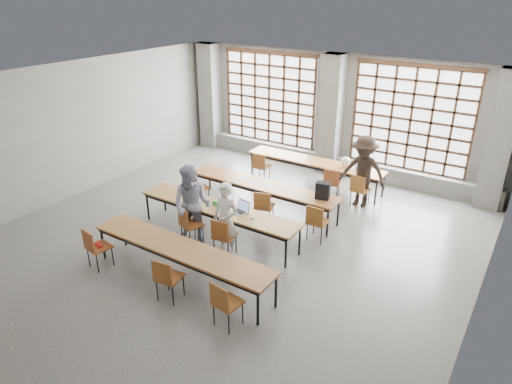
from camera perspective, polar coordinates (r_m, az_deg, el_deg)
floor at (r=10.19m, az=-3.73°, el=-6.43°), size 11.00×11.00×0.00m
ceiling at (r=8.92m, az=-4.35°, el=13.26°), size 11.00×11.00×0.00m
wall_back at (r=13.97m, az=9.83°, el=9.71°), size 10.00×0.00×10.00m
wall_left at (r=12.92m, az=-22.19°, el=7.05°), size 0.00×11.00×11.00m
wall_right at (r=7.77m, az=27.10°, el=-5.02°), size 0.00×11.00×11.00m
column_left at (r=16.02m, az=-5.73°, el=11.81°), size 0.60×0.55×3.50m
column_mid at (r=13.72m, az=9.35°, el=9.48°), size 0.60×0.55×3.50m
column_right at (r=12.67m, az=28.22°, el=5.62°), size 0.60×0.55×3.50m
window_left at (r=14.88m, az=1.68°, el=11.54°), size 3.32×0.12×3.00m
window_right at (r=13.17m, az=18.78°, el=8.54°), size 3.32×0.12×3.00m
sill_ledge at (r=14.25m, az=9.08°, el=3.71°), size 9.80×0.35×0.50m
desk_row_a at (r=12.93m, az=7.32°, el=3.61°), size 4.00×0.70×0.73m
desk_row_b at (r=11.31m, az=0.84°, el=0.70°), size 4.00×0.70×0.73m
desk_row_c at (r=10.18m, az=-4.81°, el=-2.22°), size 4.00×0.70×0.73m
desk_row_d at (r=8.77m, az=-9.37°, el=-7.19°), size 4.00×0.70×0.73m
chair_back_left at (r=13.09m, az=0.58°, el=3.48°), size 0.46×0.46×0.88m
chair_back_mid at (r=12.13m, az=9.43°, el=1.39°), size 0.52×0.52×0.88m
chair_back_right at (r=11.87m, az=12.80°, el=0.57°), size 0.47×0.47×0.88m
chair_mid_left at (r=11.79m, az=-7.46°, el=0.83°), size 0.50×0.51×0.88m
chair_mid_centre at (r=10.68m, az=0.95°, el=-1.56°), size 0.52×0.52×0.88m
chair_mid_right at (r=10.09m, az=7.58°, el=-3.44°), size 0.43×0.44×0.88m
chair_front_left at (r=10.01m, az=-8.44°, el=-3.74°), size 0.53×0.53×0.88m
chair_front_right at (r=9.47m, az=-4.17°, el=-5.24°), size 0.47×0.47×0.88m
chair_near_left at (r=9.62m, az=-19.50°, el=-6.23°), size 0.48×0.49×0.88m
chair_near_mid at (r=8.34m, az=-11.12°, el=-10.22°), size 0.47×0.48×0.88m
chair_near_right at (r=7.65m, az=-3.96°, el=-13.39°), size 0.47×0.47×0.88m
student_male at (r=9.44m, az=-3.80°, el=-3.48°), size 0.59×0.39×1.61m
student_female at (r=9.91m, az=-7.99°, el=-1.64°), size 1.05×0.92×1.80m
student_back at (r=11.83m, az=13.24°, el=2.52°), size 1.22×0.73×1.86m
laptop_front at (r=9.90m, az=-1.86°, el=-2.13°), size 0.42×0.38×0.26m
laptop_back at (r=12.50m, az=13.05°, el=3.04°), size 0.43×0.39×0.26m
mouse at (r=9.63m, az=-0.41°, el=-3.21°), size 0.11×0.09×0.04m
green_box at (r=10.22m, az=-4.78°, el=-1.42°), size 0.25×0.10×0.09m
phone at (r=9.98m, az=-4.35°, el=-2.31°), size 0.14×0.09×0.01m
paper_sheet_a at (r=11.63m, az=-1.52°, el=1.73°), size 0.33×0.27×0.00m
paper_sheet_b at (r=11.40m, az=-0.57°, el=1.25°), size 0.32×0.24×0.00m
paper_sheet_c at (r=11.24m, az=1.27°, el=0.90°), size 0.34×0.27×0.00m
backpack at (r=10.55m, az=8.35°, el=0.19°), size 0.36×0.26×0.40m
plastic_bag at (r=12.56m, az=11.15°, el=3.73°), size 0.32×0.29×0.29m
red_pouch at (r=9.67m, az=-19.07°, el=-6.25°), size 0.21×0.14×0.06m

